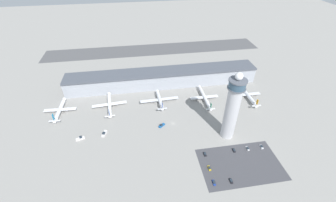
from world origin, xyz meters
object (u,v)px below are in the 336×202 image
(airplane_gate_delta, at_px, (205,97))
(service_truck_fuel, at_px, (104,133))
(car_red_hatchback, at_px, (205,154))
(airplane_gate_bravo, at_px, (109,104))
(airplane_gate_charlie, at_px, (160,100))
(service_truck_baggage, at_px, (80,138))
(car_navy_sedan, at_px, (262,147))
(car_grey_coupe, at_px, (234,150))
(control_tower, at_px, (232,108))
(car_green_van, at_px, (248,148))
(airplane_gate_alpha, at_px, (60,110))
(car_silver_sedan, at_px, (231,181))
(car_black_suv, at_px, (214,183))
(airplane_gate_echo, at_px, (247,94))
(car_white_wagon, at_px, (209,168))
(service_truck_catering, at_px, (162,125))

(airplane_gate_delta, relative_size, service_truck_fuel, 5.13)
(airplane_gate_delta, relative_size, car_red_hatchback, 10.36)
(airplane_gate_bravo, height_order, airplane_gate_delta, airplane_gate_bravo)
(airplane_gate_charlie, distance_m, service_truck_baggage, 87.62)
(airplane_gate_bravo, xyz_separation_m, service_truck_fuel, (-3.17, -39.75, -3.08))
(service_truck_fuel, bearing_deg, car_navy_sedan, -15.53)
(service_truck_fuel, bearing_deg, car_grey_coupe, -18.88)
(control_tower, xyz_separation_m, car_navy_sedan, (24.19, -18.84, -30.79))
(car_grey_coupe, bearing_deg, airplane_gate_delta, 93.06)
(car_red_hatchback, bearing_deg, service_truck_baggage, 161.80)
(airplane_gate_delta, height_order, service_truck_fuel, airplane_gate_delta)
(airplane_gate_delta, distance_m, car_green_van, 75.48)
(airplane_gate_alpha, bearing_deg, control_tower, -20.10)
(airplane_gate_alpha, xyz_separation_m, car_green_van, (167.29, -75.91, -3.41))
(service_truck_baggage, height_order, car_red_hatchback, service_truck_baggage)
(airplane_gate_charlie, height_order, car_grey_coupe, airplane_gate_charlie)
(service_truck_baggage, xyz_separation_m, car_silver_sedan, (116.09, -61.64, -0.54))
(airplane_gate_delta, relative_size, car_black_suv, 9.51)
(car_grey_coupe, xyz_separation_m, car_black_suv, (-26.43, -26.81, -0.01))
(airplane_gate_charlie, bearing_deg, car_black_suv, -75.59)
(airplane_gate_delta, xyz_separation_m, service_truck_fuel, (-105.14, -36.41, -3.02))
(airplane_gate_echo, distance_m, car_red_hatchback, 100.11)
(airplane_gate_bravo, relative_size, service_truck_baggage, 5.33)
(airplane_gate_alpha, bearing_deg, airplane_gate_echo, -1.26)
(service_truck_baggage, height_order, car_grey_coupe, service_truck_baggage)
(control_tower, height_order, airplane_gate_echo, control_tower)
(airplane_gate_alpha, relative_size, car_grey_coupe, 8.81)
(airplane_gate_echo, xyz_separation_m, service_truck_fuel, (-153.65, -34.27, -2.83))
(airplane_gate_delta, bearing_deg, service_truck_fuel, -160.90)
(service_truck_fuel, distance_m, car_green_van, 126.84)
(airplane_gate_echo, relative_size, service_truck_baggage, 5.63)
(car_white_wagon, relative_size, car_red_hatchback, 1.06)
(car_grey_coupe, relative_size, car_navy_sedan, 0.95)
(control_tower, distance_m, airplane_gate_alpha, 168.19)
(airplane_gate_alpha, distance_m, car_navy_sedan, 195.40)
(car_green_van, bearing_deg, service_truck_baggage, 166.44)
(car_grey_coupe, bearing_deg, car_black_suv, -134.60)
(airplane_gate_alpha, distance_m, airplane_gate_delta, 151.20)
(airplane_gate_alpha, distance_m, car_black_suv, 164.72)
(airplane_gate_charlie, bearing_deg, control_tower, -47.03)
(service_truck_catering, height_order, car_white_wagon, service_truck_catering)
(control_tower, distance_m, car_white_wagon, 52.34)
(airplane_gate_charlie, bearing_deg, service_truck_fuel, -145.00)
(car_white_wagon, bearing_deg, airplane_gate_alpha, 145.17)
(service_truck_fuel, distance_m, service_truck_baggage, 20.78)
(car_black_suv, bearing_deg, car_silver_sedan, -2.63)
(airplane_gate_bravo, height_order, car_navy_sedan, airplane_gate_bravo)
(airplane_gate_bravo, distance_m, car_navy_sedan, 151.82)
(airplane_gate_charlie, distance_m, airplane_gate_echo, 97.70)
(airplane_gate_echo, xyz_separation_m, car_grey_coupe, (-44.57, -71.57, -3.16))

